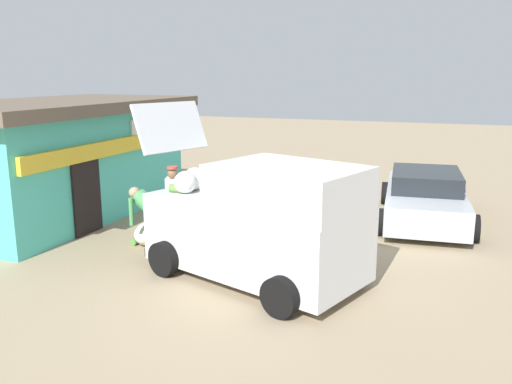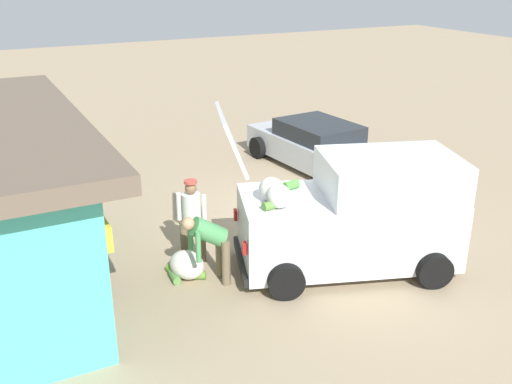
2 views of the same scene
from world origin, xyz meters
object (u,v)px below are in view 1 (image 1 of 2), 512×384
Objects in this scene: parked_sedan at (425,197)px; customer_bending at (150,212)px; unloaded_banana_pile at (148,234)px; delivery_van at (260,223)px; storefront_bar at (63,157)px; vendor_standing at (173,198)px; paint_bucket at (198,192)px.

customer_bending is at bearing 131.23° from parked_sedan.
delivery_van is at bearing -108.94° from unloaded_banana_pile.
storefront_bar is 3.75m from vendor_standing.
storefront_bar reaches higher than parked_sedan.
storefront_bar is 1.59× the size of parked_sedan.
unloaded_banana_pile is at bearing 147.21° from vendor_standing.
storefront_bar is 6.61m from delivery_van.
delivery_van is at bearing -111.16° from storefront_bar.
unloaded_banana_pile reaches higher than paint_bucket.
customer_bending is 0.77m from unloaded_banana_pile.
customer_bending is 1.59× the size of unloaded_banana_pile.
customer_bending reaches higher than paint_bucket.
vendor_standing is 0.90m from customer_bending.
vendor_standing is 0.93m from unloaded_banana_pile.
storefront_bar is at bearing 68.84° from delivery_van.
parked_sedan is at bearing -52.97° from unloaded_banana_pile.
customer_bending reaches higher than unloaded_banana_pile.
unloaded_banana_pile is (0.37, 0.31, -0.60)m from customer_bending.
parked_sedan is (2.61, -8.57, -0.90)m from storefront_bar.
parked_sedan is at bearing -91.39° from paint_bucket.
storefront_bar reaches higher than customer_bending.
delivery_van reaches higher than paint_bucket.
storefront_bar is 5.61× the size of customer_bending.
delivery_van is 3.15m from unloaded_banana_pile.
storefront_bar is at bearing 63.75° from customer_bending.
storefront_bar is at bearing 106.95° from parked_sedan.
delivery_van is at bearing 154.09° from parked_sedan.
vendor_standing is (1.51, 2.54, -0.11)m from delivery_van.
unloaded_banana_pile is at bearing -167.37° from paint_bucket.
storefront_bar is 1.63× the size of delivery_van.
paint_bucket is at bearing -40.17° from storefront_bar.
unloaded_banana_pile is at bearing 39.91° from customer_bending.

